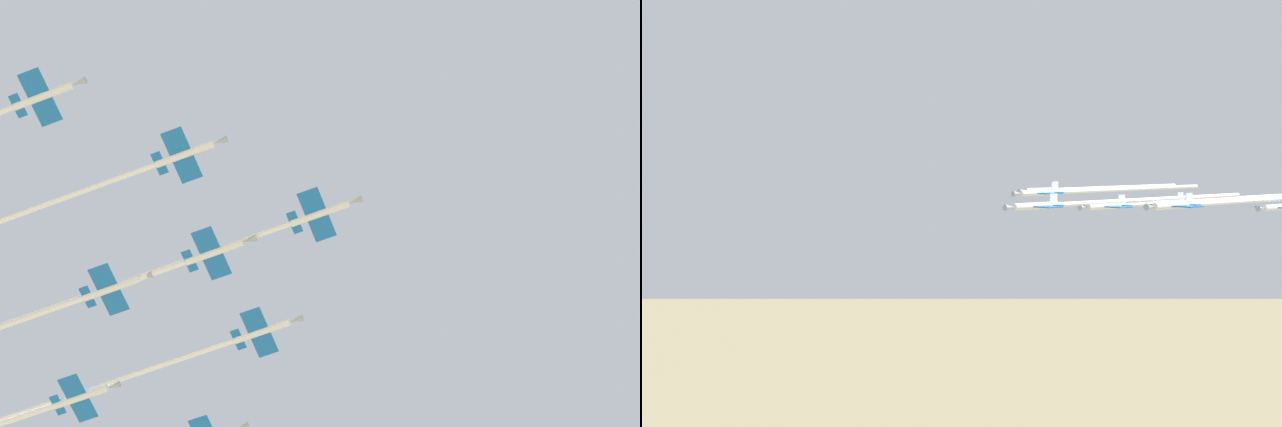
% 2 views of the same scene
% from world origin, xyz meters
% --- Properties ---
extents(jet_lead, '(55.00, 45.48, 2.67)m').
position_xyz_m(jet_lead, '(26.46, 5.87, 174.13)').
color(jet_lead, white).
extents(jet_port_inner, '(55.40, 45.81, 2.67)m').
position_xyz_m(jet_port_inner, '(50.53, 3.69, 174.40)').
color(jet_port_inner, white).
extents(jet_starboard_inner, '(48.20, 39.89, 2.67)m').
position_xyz_m(jet_starboard_inner, '(25.79, 27.30, 175.33)').
color(jet_starboard_inner, white).
extents(jet_port_outer, '(54.85, 45.36, 2.67)m').
position_xyz_m(jet_port_outer, '(40.82, 17.68, 173.36)').
color(jet_port_outer, white).
extents(jet_center_rear, '(45.56, 37.72, 2.67)m').
position_xyz_m(jet_center_rear, '(26.97, 50.25, 174.74)').
color(jet_center_rear, white).
extents(jet_port_trail, '(45.20, 37.42, 2.67)m').
position_xyz_m(jet_port_trail, '(51.00, 26.05, 173.27)').
color(jet_port_trail, white).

